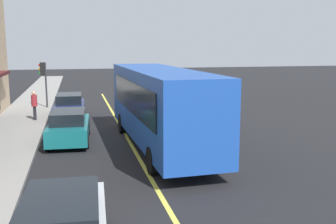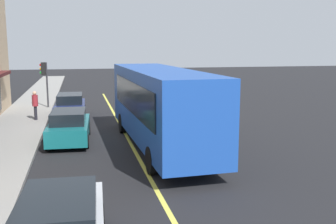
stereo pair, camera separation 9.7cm
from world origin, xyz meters
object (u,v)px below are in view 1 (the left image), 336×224
at_px(car_navy, 69,107).
at_px(pedestrian_mid_block, 34,103).
at_px(bus, 159,104).
at_px(traffic_light, 43,74).
at_px(car_teal, 69,127).

height_order(car_navy, pedestrian_mid_block, pedestrian_mid_block).
distance_m(bus, car_navy, 9.29).
bearing_deg(pedestrian_mid_block, car_navy, -65.49).
xyz_separation_m(car_navy, pedestrian_mid_block, (-0.91, 1.99, 0.44)).
relative_size(bus, pedestrian_mid_block, 6.54).
bearing_deg(traffic_light, car_navy, -156.16).
distance_m(bus, pedestrian_mid_block, 9.54).
relative_size(bus, car_navy, 2.58).
bearing_deg(traffic_light, car_teal, -170.06).
relative_size(bus, traffic_light, 3.50).
xyz_separation_m(bus, car_teal, (1.94, 3.93, -1.24)).
xyz_separation_m(car_teal, car_navy, (6.36, 0.05, 0.00)).
bearing_deg(bus, pedestrian_mid_block, 38.92).
height_order(car_teal, pedestrian_mid_block, pedestrian_mid_block).
distance_m(bus, car_teal, 4.56).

